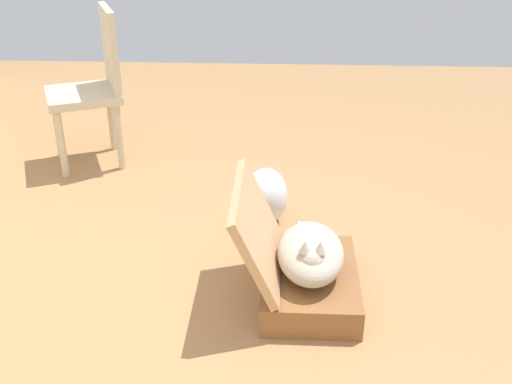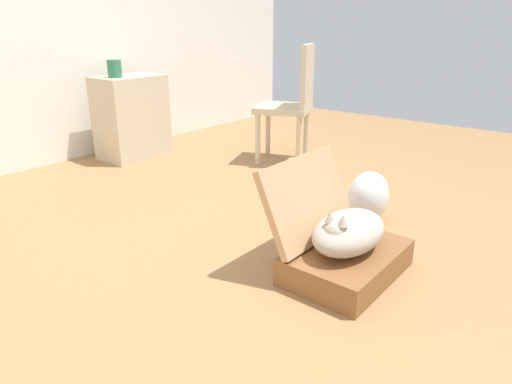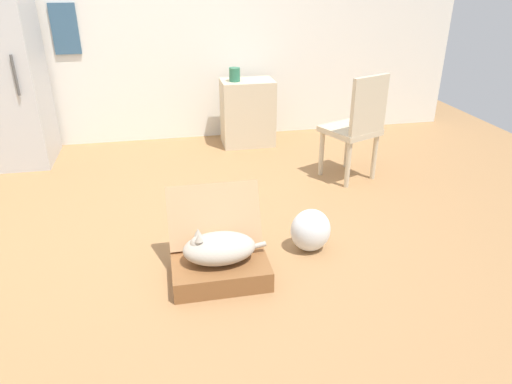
{
  "view_description": "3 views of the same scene",
  "coord_description": "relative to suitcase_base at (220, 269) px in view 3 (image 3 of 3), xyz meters",
  "views": [
    {
      "loc": [
        -2.1,
        -0.47,
        1.64
      ],
      "look_at": [
        0.3,
        -0.35,
        0.4
      ],
      "focal_mm": 43.26,
      "sensor_mm": 36.0,
      "label": 1
    },
    {
      "loc": [
        -1.62,
        -1.45,
        1.11
      ],
      "look_at": [
        0.03,
        -0.11,
        0.32
      ],
      "focal_mm": 32.03,
      "sensor_mm": 36.0,
      "label": 2
    },
    {
      "loc": [
        -0.16,
        -3.0,
        1.74
      ],
      "look_at": [
        0.42,
        -0.14,
        0.36
      ],
      "focal_mm": 32.97,
      "sensor_mm": 36.0,
      "label": 3
    }
  ],
  "objects": [
    {
      "name": "wall_back",
      "position": [
        -0.11,
        2.85,
        1.23
      ],
      "size": [
        6.4,
        0.15,
        2.6
      ],
      "color": "silver",
      "rests_on": "ground"
    },
    {
      "name": "side_table",
      "position": [
        0.63,
        2.44,
        0.28
      ],
      "size": [
        0.55,
        0.38,
        0.7
      ],
      "primitive_type": "cube",
      "color": "beige",
      "rests_on": "ground"
    },
    {
      "name": "suitcase_lid",
      "position": [
        0.0,
        0.23,
        0.26
      ],
      "size": [
        0.59,
        0.2,
        0.39
      ],
      "primitive_type": "cube",
      "rotation": [
        1.15,
        0.0,
        0.0
      ],
      "color": "tan",
      "rests_on": "suitcase_base"
    },
    {
      "name": "chair",
      "position": [
        1.38,
        1.29,
        0.45
      ],
      "size": [
        0.55,
        0.56,
        0.96
      ],
      "rotation": [
        0.0,
        0.0,
        -2.74
      ],
      "color": "beige",
      "rests_on": "ground"
    },
    {
      "name": "suitcase_base",
      "position": [
        0.0,
        0.0,
        0.0
      ],
      "size": [
        0.59,
        0.41,
        0.13
      ],
      "primitive_type": "cube",
      "color": "brown",
      "rests_on": "ground"
    },
    {
      "name": "ground_plane",
      "position": [
        -0.1,
        0.59,
        -0.07
      ],
      "size": [
        7.68,
        7.68,
        0.0
      ],
      "primitive_type": "plane",
      "color": "#9E7247",
      "rests_on": "ground"
    },
    {
      "name": "refrigerator",
      "position": [
        -1.69,
        2.39,
        0.76
      ],
      "size": [
        0.64,
        0.7,
        1.66
      ],
      "color": "#B7BABC",
      "rests_on": "ground"
    },
    {
      "name": "plastic_bag_white",
      "position": [
        0.64,
        0.21,
        0.08
      ],
      "size": [
        0.27,
        0.23,
        0.3
      ],
      "primitive_type": "ellipsoid",
      "color": "silver",
      "rests_on": "ground"
    },
    {
      "name": "vase_tall",
      "position": [
        0.49,
        2.41,
        0.7
      ],
      "size": [
        0.11,
        0.11,
        0.14
      ],
      "primitive_type": "cylinder",
      "color": "#2D7051",
      "rests_on": "side_table"
    },
    {
      "name": "cat",
      "position": [
        -0.01,
        0.0,
        0.16
      ],
      "size": [
        0.52,
        0.28,
        0.22
      ],
      "color": "#B2A899",
      "rests_on": "suitcase_base"
    }
  ]
}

